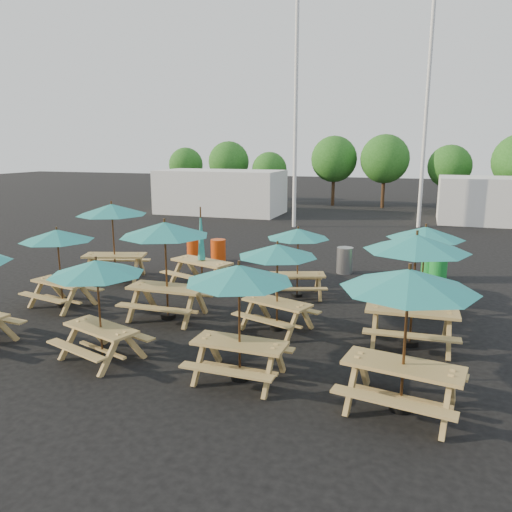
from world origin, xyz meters
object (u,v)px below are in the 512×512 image
(picnic_unit_2, at_px, (112,214))
(waste_bin_3, at_px, (438,268))
(picnic_unit_3, at_px, (97,273))
(picnic_unit_10, at_px, (416,249))
(picnic_unit_11, at_px, (425,237))
(waste_bin_2, at_px, (345,260))
(picnic_unit_6, at_px, (239,280))
(waste_bin_1, at_px, (218,251))
(waste_bin_0, at_px, (194,250))
(picnic_unit_9, at_px, (409,288))
(picnic_unit_4, at_px, (165,235))
(waste_bin_4, at_px, (430,265))
(picnic_unit_8, at_px, (298,237))
(picnic_unit_5, at_px, (201,254))
(picnic_unit_7, at_px, (277,255))
(picnic_unit_1, at_px, (57,240))

(picnic_unit_2, height_order, waste_bin_3, picnic_unit_2)
(picnic_unit_3, height_order, picnic_unit_10, picnic_unit_10)
(picnic_unit_11, distance_m, waste_bin_2, 4.38)
(picnic_unit_3, xyz_separation_m, picnic_unit_11, (6.22, 5.65, 0.12))
(picnic_unit_2, height_order, waste_bin_2, picnic_unit_2)
(picnic_unit_6, distance_m, waste_bin_1, 9.82)
(picnic_unit_2, xyz_separation_m, waste_bin_0, (1.34, 3.24, -1.74))
(picnic_unit_11, bearing_deg, picnic_unit_3, -123.16)
(picnic_unit_3, distance_m, picnic_unit_6, 3.02)
(picnic_unit_3, bearing_deg, waste_bin_3, 70.33)
(picnic_unit_2, height_order, picnic_unit_9, picnic_unit_2)
(picnic_unit_4, height_order, waste_bin_3, picnic_unit_4)
(waste_bin_4, bearing_deg, picnic_unit_8, -137.37)
(picnic_unit_11, bearing_deg, picnic_unit_9, -77.78)
(picnic_unit_5, relative_size, picnic_unit_8, 1.09)
(picnic_unit_11, height_order, waste_bin_4, picnic_unit_11)
(picnic_unit_4, distance_m, picnic_unit_5, 3.20)
(waste_bin_0, bearing_deg, picnic_unit_9, -47.96)
(picnic_unit_6, relative_size, waste_bin_3, 2.49)
(picnic_unit_5, relative_size, picnic_unit_7, 1.05)
(picnic_unit_7, relative_size, waste_bin_0, 2.65)
(picnic_unit_6, xyz_separation_m, picnic_unit_9, (2.96, -0.20, 0.18))
(picnic_unit_2, xyz_separation_m, waste_bin_2, (7.08, 3.28, -1.74))
(picnic_unit_8, bearing_deg, waste_bin_4, 23.41)
(waste_bin_4, bearing_deg, picnic_unit_6, -111.02)
(picnic_unit_9, relative_size, waste_bin_0, 2.78)
(picnic_unit_7, height_order, picnic_unit_8, picnic_unit_7)
(picnic_unit_5, bearing_deg, picnic_unit_10, -5.50)
(picnic_unit_7, relative_size, picnic_unit_10, 0.95)
(waste_bin_0, xyz_separation_m, waste_bin_4, (8.55, 0.23, 0.00))
(picnic_unit_4, bearing_deg, picnic_unit_7, 1.48)
(waste_bin_2, bearing_deg, picnic_unit_6, -94.13)
(picnic_unit_3, bearing_deg, picnic_unit_2, 139.47)
(picnic_unit_10, xyz_separation_m, waste_bin_4, (0.43, 6.20, -1.73))
(waste_bin_2, bearing_deg, picnic_unit_5, -141.49)
(picnic_unit_6, xyz_separation_m, waste_bin_4, (3.45, 8.97, -1.50))
(picnic_unit_7, distance_m, waste_bin_4, 7.27)
(picnic_unit_5, distance_m, picnic_unit_8, 3.18)
(picnic_unit_7, relative_size, picnic_unit_11, 0.97)
(picnic_unit_4, distance_m, waste_bin_1, 6.48)
(picnic_unit_3, bearing_deg, picnic_unit_5, 111.23)
(picnic_unit_1, xyz_separation_m, picnic_unit_11, (9.38, 3.02, 0.08))
(waste_bin_2, bearing_deg, picnic_unit_2, -155.14)
(picnic_unit_10, bearing_deg, picnic_unit_9, -92.86)
(waste_bin_1, bearing_deg, picnic_unit_8, -39.86)
(picnic_unit_3, relative_size, picnic_unit_11, 0.97)
(picnic_unit_8, xyz_separation_m, waste_bin_0, (-4.84, 3.19, -1.31))
(picnic_unit_11, relative_size, waste_bin_1, 2.73)
(picnic_unit_2, bearing_deg, picnic_unit_3, -75.72)
(picnic_unit_1, relative_size, waste_bin_0, 2.52)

